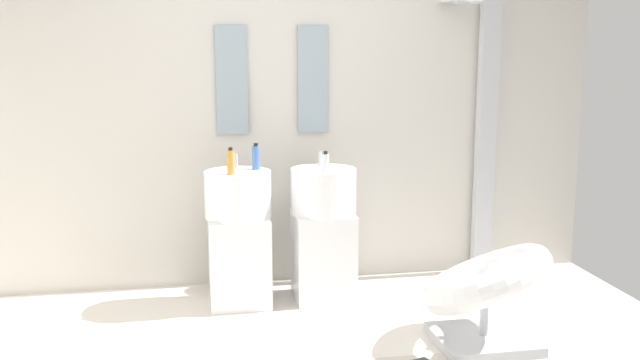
{
  "coord_description": "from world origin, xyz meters",
  "views": [
    {
      "loc": [
        -0.58,
        -3.44,
        1.72
      ],
      "look_at": [
        0.15,
        0.55,
        0.95
      ],
      "focal_mm": 39.87,
      "sensor_mm": 36.0,
      "label": 1
    }
  ],
  "objects_px": {
    "pedestal_sink_left": "(239,235)",
    "soap_bottle_blue": "(256,157)",
    "pedestal_sink_right": "(323,231)",
    "shower_column": "(484,133)",
    "soap_bottle_amber": "(231,162)",
    "lounge_chair": "(485,287)",
    "soap_bottle_clear": "(326,163)"
  },
  "relations": [
    {
      "from": "soap_bottle_clear",
      "to": "shower_column",
      "type": "bearing_deg",
      "value": 20.38
    },
    {
      "from": "pedestal_sink_left",
      "to": "shower_column",
      "type": "height_order",
      "value": "shower_column"
    },
    {
      "from": "soap_bottle_clear",
      "to": "soap_bottle_amber",
      "type": "relative_size",
      "value": 0.78
    },
    {
      "from": "soap_bottle_blue",
      "to": "soap_bottle_clear",
      "type": "height_order",
      "value": "soap_bottle_blue"
    },
    {
      "from": "shower_column",
      "to": "soap_bottle_clear",
      "type": "height_order",
      "value": "shower_column"
    },
    {
      "from": "pedestal_sink_right",
      "to": "soap_bottle_blue",
      "type": "relative_size",
      "value": 5.72
    },
    {
      "from": "soap_bottle_blue",
      "to": "shower_column",
      "type": "bearing_deg",
      "value": 9.89
    },
    {
      "from": "pedestal_sink_left",
      "to": "lounge_chair",
      "type": "relative_size",
      "value": 0.92
    },
    {
      "from": "soap_bottle_amber",
      "to": "pedestal_sink_right",
      "type": "bearing_deg",
      "value": 10.16
    },
    {
      "from": "soap_bottle_clear",
      "to": "pedestal_sink_left",
      "type": "bearing_deg",
      "value": 167.05
    },
    {
      "from": "pedestal_sink_left",
      "to": "pedestal_sink_right",
      "type": "bearing_deg",
      "value": 0.0
    },
    {
      "from": "pedestal_sink_left",
      "to": "soap_bottle_blue",
      "type": "distance_m",
      "value": 0.53
    },
    {
      "from": "pedestal_sink_right",
      "to": "shower_column",
      "type": "height_order",
      "value": "shower_column"
    },
    {
      "from": "pedestal_sink_left",
      "to": "soap_bottle_clear",
      "type": "relative_size",
      "value": 7.34
    },
    {
      "from": "pedestal_sink_left",
      "to": "lounge_chair",
      "type": "xyz_separation_m",
      "value": [
        1.35,
        -0.94,
        -0.12
      ]
    },
    {
      "from": "pedestal_sink_right",
      "to": "soap_bottle_clear",
      "type": "distance_m",
      "value": 0.51
    },
    {
      "from": "lounge_chair",
      "to": "soap_bottle_clear",
      "type": "height_order",
      "value": "soap_bottle_clear"
    },
    {
      "from": "soap_bottle_blue",
      "to": "lounge_chair",
      "type": "bearing_deg",
      "value": -39.15
    },
    {
      "from": "soap_bottle_amber",
      "to": "shower_column",
      "type": "bearing_deg",
      "value": 13.65
    },
    {
      "from": "shower_column",
      "to": "soap_bottle_blue",
      "type": "relative_size",
      "value": 11.64
    },
    {
      "from": "soap_bottle_blue",
      "to": "pedestal_sink_right",
      "type": "bearing_deg",
      "value": -6.37
    },
    {
      "from": "pedestal_sink_right",
      "to": "soap_bottle_amber",
      "type": "distance_m",
      "value": 0.82
    },
    {
      "from": "soap_bottle_blue",
      "to": "soap_bottle_clear",
      "type": "bearing_deg",
      "value": -22.36
    },
    {
      "from": "pedestal_sink_left",
      "to": "lounge_chair",
      "type": "bearing_deg",
      "value": -35.0
    },
    {
      "from": "pedestal_sink_left",
      "to": "soap_bottle_blue",
      "type": "relative_size",
      "value": 5.72
    },
    {
      "from": "shower_column",
      "to": "soap_bottle_amber",
      "type": "distance_m",
      "value": 1.97
    },
    {
      "from": "soap_bottle_blue",
      "to": "soap_bottle_amber",
      "type": "relative_size",
      "value": 1.0
    },
    {
      "from": "shower_column",
      "to": "soap_bottle_clear",
      "type": "xyz_separation_m",
      "value": [
        -1.3,
        -0.48,
        -0.11
      ]
    },
    {
      "from": "pedestal_sink_right",
      "to": "lounge_chair",
      "type": "height_order",
      "value": "pedestal_sink_right"
    },
    {
      "from": "lounge_chair",
      "to": "soap_bottle_clear",
      "type": "distance_m",
      "value": 1.29
    },
    {
      "from": "shower_column",
      "to": "soap_bottle_amber",
      "type": "bearing_deg",
      "value": -166.35
    },
    {
      "from": "soap_bottle_blue",
      "to": "soap_bottle_clear",
      "type": "xyz_separation_m",
      "value": [
        0.44,
        -0.18,
        -0.02
      ]
    }
  ]
}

